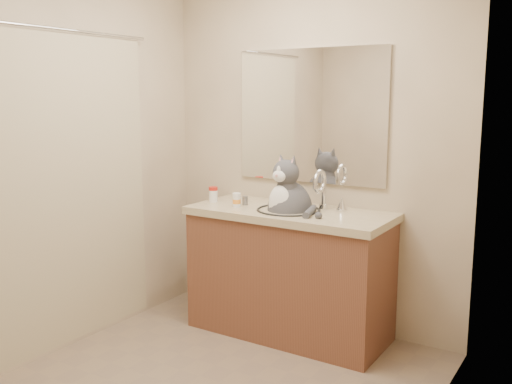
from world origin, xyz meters
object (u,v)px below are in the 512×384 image
pill_bottle_orange (237,200)px  grey_canister (245,200)px  cat (289,206)px  pill_bottle_redcap (213,194)px

pill_bottle_orange → grey_canister: bearing=84.1°
cat → grey_canister: 0.34m
cat → pill_bottle_orange: size_ratio=6.13×
pill_bottle_redcap → cat: bearing=3.0°
cat → grey_canister: bearing=-169.9°
cat → grey_canister: size_ratio=9.43×
cat → pill_bottle_redcap: 0.59m
cat → grey_canister: (-0.34, -0.01, 0.00)m
pill_bottle_orange → grey_canister: size_ratio=1.54×
pill_bottle_orange → grey_canister: 0.09m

